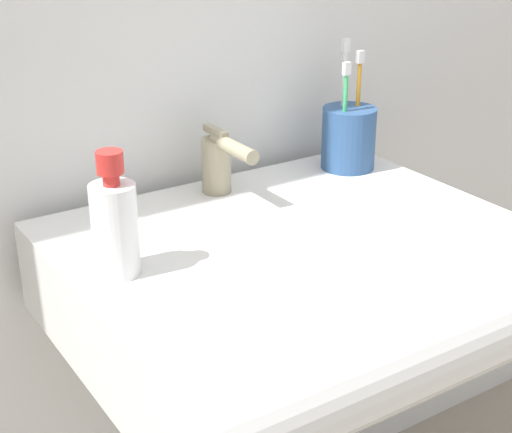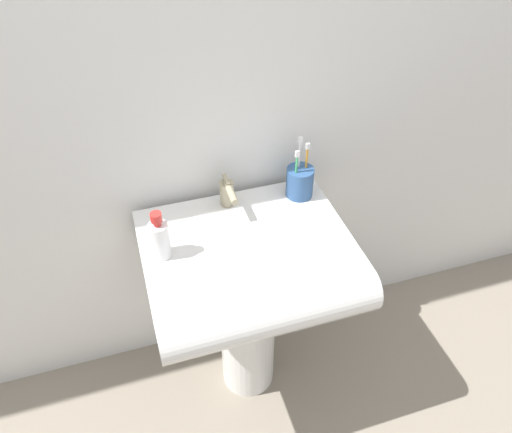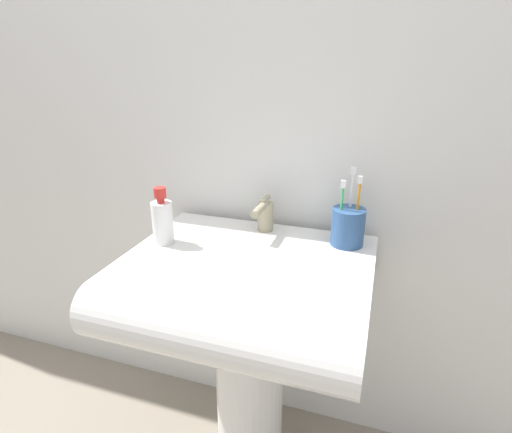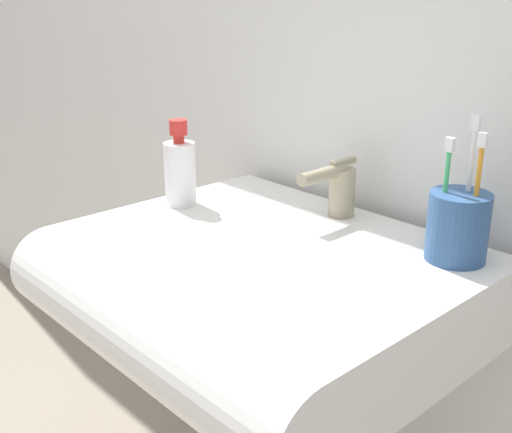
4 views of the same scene
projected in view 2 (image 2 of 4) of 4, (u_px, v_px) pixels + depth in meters
name	position (u px, v px, depth m)	size (l,w,h in m)	color
ground_plane	(248.00, 374.00, 1.96)	(6.00, 6.00, 0.00)	gray
wall_back	(215.00, 51.00, 1.37)	(5.00, 0.05, 2.40)	silver
sink_pedestal	(247.00, 328.00, 1.76)	(0.19, 0.19, 0.60)	white
sink_basin	(251.00, 267.00, 1.49)	(0.62, 0.53, 0.13)	white
faucet	(228.00, 193.00, 1.56)	(0.05, 0.13, 0.10)	tan
toothbrush_cup	(300.00, 182.00, 1.61)	(0.09, 0.09, 0.21)	#2D5184
soap_bottle	(160.00, 239.00, 1.39)	(0.06, 0.06, 0.16)	white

